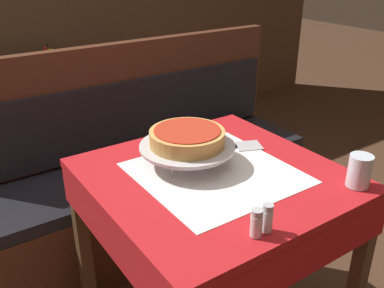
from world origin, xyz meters
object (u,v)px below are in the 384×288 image
booth_bench (154,184)px  pepper_shaker (267,218)px  salt_shaker (256,223)px  pizza_pan_stand (187,147)px  dining_table_front (215,199)px  pizza_server (232,147)px  water_glass_near (359,171)px  dining_table_rear (50,83)px  deep_dish_pizza (187,137)px  condiment_caddy (50,60)px

booth_bench → pepper_shaker: 1.24m
salt_shaker → pizza_pan_stand: bearing=79.8°
dining_table_front → salt_shaker: size_ratio=9.99×
booth_bench → pizza_server: bearing=-89.0°
water_glass_near → pepper_shaker: bearing=-178.1°
dining_table_rear → pizza_pan_stand: bearing=-90.7°
booth_bench → salt_shaker: 1.25m
booth_bench → water_glass_near: size_ratio=15.82×
pizza_pan_stand → booth_bench: bearing=72.1°
deep_dish_pizza → salt_shaker: deep_dish_pizza is taller
dining_table_rear → booth_bench: (0.19, -1.07, -0.33)m
water_glass_near → condiment_caddy: bearing=98.6°
water_glass_near → pepper_shaker: water_glass_near is taller
pizza_server → pepper_shaker: (-0.26, -0.47, 0.04)m
dining_table_front → salt_shaker: 0.40m
dining_table_front → pizza_server: 0.24m
booth_bench → deep_dish_pizza: size_ratio=6.47×
booth_bench → salt_shaker: bearing=-104.8°
dining_table_front → dining_table_rear: bearing=90.7°
pepper_shaker → salt_shaker: bearing=180.0°
condiment_caddy → pepper_shaker: bearing=-92.4°
water_glass_near → salt_shaker: water_glass_near is taller
pizza_pan_stand → pizza_server: bearing=3.7°
salt_shaker → pepper_shaker: bearing=-0.0°
dining_table_rear → water_glass_near: 2.20m
dining_table_front → pizza_server: bearing=35.4°
dining_table_rear → pepper_shaker: (-0.06, -2.17, 0.17)m
salt_shaker → condiment_caddy: (0.13, 2.18, -0.02)m
pizza_server → pepper_shaker: bearing=-119.1°
pizza_pan_stand → pizza_server: (0.22, 0.01, -0.06)m
booth_bench → condiment_caddy: booth_bench is taller
deep_dish_pizza → pizza_pan_stand: bearing=99.5°
dining_table_rear → pepper_shaker: pepper_shaker is taller
water_glass_near → salt_shaker: (-0.46, -0.01, -0.01)m
booth_bench → pizza_pan_stand: (-0.21, -0.65, 0.53)m
booth_bench → pizza_pan_stand: booth_bench is taller
pizza_server → pepper_shaker: pepper_shaker is taller
booth_bench → pepper_shaker: bearing=-102.8°
dining_table_front → water_glass_near: bearing=-45.2°
booth_bench → dining_table_front: bearing=-102.4°
dining_table_front → booth_bench: 0.85m
dining_table_rear → pizza_server: 1.72m
dining_table_rear → salt_shaker: salt_shaker is taller
dining_table_rear → condiment_caddy: size_ratio=5.47×
condiment_caddy → pizza_pan_stand: bearing=-91.6°
dining_table_rear → pizza_server: size_ratio=3.07×
pizza_pan_stand → pepper_shaker: bearing=-95.3°
booth_bench → pepper_shaker: size_ratio=20.57×
dining_table_rear → salt_shaker: 2.18m
dining_table_front → pepper_shaker: 0.39m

